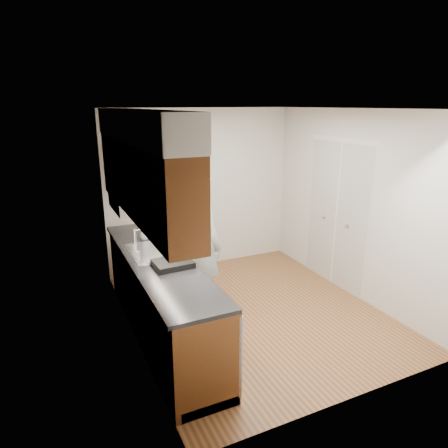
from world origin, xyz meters
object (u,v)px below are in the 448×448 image
soap_bottle_a (144,227)px  soap_bottle_c (147,230)px  soap_bottle_b (147,230)px  person (199,233)px  dish_rack (173,263)px  soda_can (158,236)px

soap_bottle_a → soap_bottle_c: size_ratio=1.97×
soap_bottle_a → soap_bottle_b: 0.11m
soap_bottle_a → soap_bottle_c: (0.06, 0.11, -0.07)m
person → soap_bottle_b: (-0.50, 0.49, -0.04)m
soap_bottle_c → dish_rack: 1.09m
soap_bottle_b → dish_rack: size_ratio=0.45×
soap_bottle_b → soap_bottle_a: bearing=-127.2°
person → soap_bottle_b: 0.71m
soap_bottle_a → soap_bottle_b: size_ratio=1.73×
soap_bottle_a → soda_can: bearing=-45.8°
soap_bottle_c → soap_bottle_a: bearing=-118.2°
soap_bottle_b → dish_rack: 1.06m
soda_can → dish_rack: (-0.09, -0.84, -0.03)m
soap_bottle_a → dish_rack: bearing=-87.2°
soda_can → dish_rack: size_ratio=0.31×
soap_bottle_b → dish_rack: soap_bottle_b is taller
soap_bottle_b → soda_can: soap_bottle_b is taller
soap_bottle_b → soap_bottle_c: bearing=82.7°
soap_bottle_c → soda_can: size_ratio=1.27×
person → soap_bottle_a: (-0.56, 0.42, 0.03)m
soap_bottle_a → dish_rack: soap_bottle_a is taller
soap_bottle_b → soap_bottle_c: 0.04m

